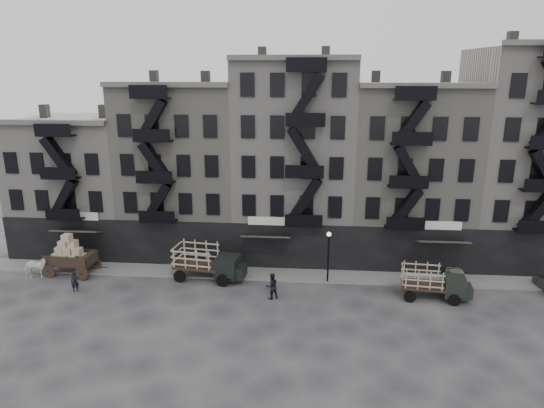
# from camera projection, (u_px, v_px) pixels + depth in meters

# --- Properties ---
(ground) EXTENTS (140.00, 140.00, 0.00)m
(ground) POSITION_uv_depth(u_px,v_px,m) (288.00, 296.00, 36.19)
(ground) COLOR #38383A
(ground) RESTS_ON ground
(sidewalk) EXTENTS (55.00, 2.50, 0.15)m
(sidewalk) POSITION_uv_depth(u_px,v_px,m) (290.00, 275.00, 39.77)
(sidewalk) COLOR slate
(sidewalk) RESTS_ON ground
(building_west) EXTENTS (10.00, 11.35, 13.20)m
(building_west) POSITION_uv_depth(u_px,v_px,m) (82.00, 183.00, 45.57)
(building_west) COLOR #ABA59E
(building_west) RESTS_ON ground
(building_midwest) EXTENTS (10.00, 11.35, 16.20)m
(building_midwest) POSITION_uv_depth(u_px,v_px,m) (185.00, 169.00, 44.35)
(building_midwest) COLOR gray
(building_midwest) RESTS_ON ground
(building_center) EXTENTS (10.00, 11.35, 18.20)m
(building_center) POSITION_uv_depth(u_px,v_px,m) (295.00, 160.00, 43.26)
(building_center) COLOR #ABA59E
(building_center) RESTS_ON ground
(building_mideast) EXTENTS (10.00, 11.35, 16.20)m
(building_mideast) POSITION_uv_depth(u_px,v_px,m) (408.00, 173.00, 42.74)
(building_mideast) COLOR gray
(building_mideast) RESTS_ON ground
(building_east) EXTENTS (10.00, 11.35, 19.20)m
(building_east) POSITION_uv_depth(u_px,v_px,m) (528.00, 158.00, 41.52)
(building_east) COLOR #ABA59E
(building_east) RESTS_ON ground
(lamp_post) EXTENTS (0.36, 0.36, 4.28)m
(lamp_post) POSITION_uv_depth(u_px,v_px,m) (328.00, 250.00, 37.68)
(lamp_post) COLOR black
(lamp_post) RESTS_ON ground
(horse) EXTENTS (2.14, 1.04, 1.78)m
(horse) POSITION_uv_depth(u_px,v_px,m) (35.00, 268.00, 39.14)
(horse) COLOR white
(horse) RESTS_ON ground
(wagon) EXTENTS (4.23, 2.53, 3.44)m
(wagon) POSITION_uv_depth(u_px,v_px,m) (69.00, 252.00, 39.59)
(wagon) COLOR black
(wagon) RESTS_ON ground
(stake_truck_west) EXTENTS (5.92, 2.99, 2.86)m
(stake_truck_west) POSITION_uv_depth(u_px,v_px,m) (208.00, 260.00, 38.75)
(stake_truck_west) COLOR black
(stake_truck_west) RESTS_ON ground
(stake_truck_east) EXTENTS (5.08, 2.42, 2.48)m
(stake_truck_east) POSITION_uv_depth(u_px,v_px,m) (434.00, 281.00, 35.54)
(stake_truck_east) COLOR black
(stake_truck_east) RESTS_ON ground
(car_east) EXTENTS (1.91, 3.94, 1.30)m
(car_east) POSITION_uv_depth(u_px,v_px,m) (457.00, 280.00, 37.46)
(car_east) COLOR #BCB4A9
(car_east) RESTS_ON ground
(pedestrian_west) EXTENTS (0.69, 0.59, 1.60)m
(pedestrian_west) POSITION_uv_depth(u_px,v_px,m) (75.00, 282.00, 36.80)
(pedestrian_west) COLOR black
(pedestrian_west) RESTS_ON ground
(pedestrian_mid) EXTENTS (1.21, 1.12, 1.99)m
(pedestrian_mid) POSITION_uv_depth(u_px,v_px,m) (272.00, 286.00, 35.62)
(pedestrian_mid) COLOR black
(pedestrian_mid) RESTS_ON ground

